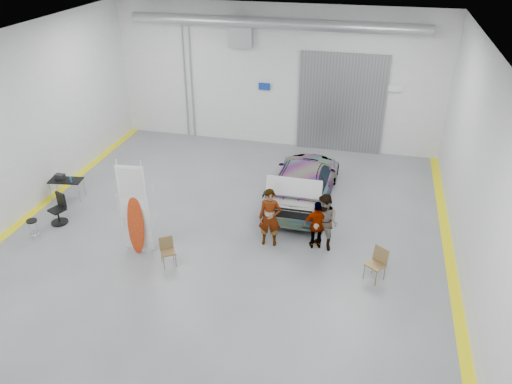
% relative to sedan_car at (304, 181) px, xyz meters
% --- Properties ---
extents(ground, '(16.00, 16.00, 0.00)m').
position_rel_sedan_car_xyz_m(ground, '(-2.04, -3.24, -0.74)').
color(ground, slate).
rests_on(ground, ground).
extents(room_shell, '(14.02, 16.18, 6.01)m').
position_rel_sedan_car_xyz_m(room_shell, '(-1.80, -1.02, 3.34)').
color(room_shell, silver).
rests_on(room_shell, ground).
extents(sedan_car, '(2.20, 5.17, 1.49)m').
position_rel_sedan_car_xyz_m(sedan_car, '(0.00, 0.00, 0.00)').
color(sedan_car, silver).
rests_on(sedan_car, ground).
extents(person_a, '(0.73, 0.52, 1.88)m').
position_rel_sedan_car_xyz_m(person_a, '(-0.57, -3.02, 0.20)').
color(person_a, brown).
rests_on(person_a, ground).
extents(person_b, '(1.10, 1.00, 1.83)m').
position_rel_sedan_car_xyz_m(person_b, '(1.08, -2.86, 0.17)').
color(person_b, teal).
rests_on(person_b, ground).
extents(person_c, '(0.98, 0.63, 1.58)m').
position_rel_sedan_car_xyz_m(person_c, '(0.86, -2.86, 0.04)').
color(person_c, '#A56C37').
rests_on(person_c, ground).
extents(surfboard_display, '(0.86, 0.28, 3.05)m').
position_rel_sedan_car_xyz_m(surfboard_display, '(-4.34, -4.38, 0.49)').
color(surfboard_display, white).
rests_on(surfboard_display, ground).
extents(folding_chair_near, '(0.55, 0.60, 0.85)m').
position_rel_sedan_car_xyz_m(folding_chair_near, '(-3.19, -4.76, -0.48)').
color(folding_chair_near, brown).
rests_on(folding_chair_near, ground).
extents(folding_chair_far, '(0.63, 0.69, 0.97)m').
position_rel_sedan_car_xyz_m(folding_chair_far, '(2.64, -4.04, -0.44)').
color(folding_chair_far, brown).
rests_on(folding_chair_far, ground).
extents(shop_stool, '(0.34, 0.34, 0.67)m').
position_rel_sedan_car_xyz_m(shop_stool, '(-7.82, -4.52, -0.41)').
color(shop_stool, black).
rests_on(shop_stool, ground).
extents(work_table, '(1.21, 0.73, 0.93)m').
position_rel_sedan_car_xyz_m(work_table, '(-8.33, -1.91, -0.02)').
color(work_table, '#9A9DA2').
rests_on(work_table, ground).
extents(office_chair, '(0.59, 0.62, 1.03)m').
position_rel_sedan_car_xyz_m(office_chair, '(-7.60, -3.47, -0.29)').
color(office_chair, black).
rests_on(office_chair, ground).
extents(trunk_lid, '(1.73, 1.05, 0.04)m').
position_rel_sedan_car_xyz_m(trunk_lid, '(0.00, -2.31, 0.76)').
color(trunk_lid, silver).
rests_on(trunk_lid, sedan_car).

